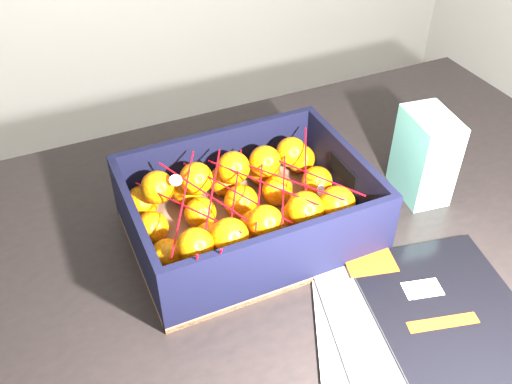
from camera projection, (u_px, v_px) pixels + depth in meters
name	position (u px, v px, depth m)	size (l,w,h in m)	color
room_shell	(251.00, 2.00, 0.39)	(3.54, 3.54, 2.50)	beige
table	(313.00, 260.00, 1.02)	(1.20, 0.80, 0.75)	black
magazine_stack	(420.00, 331.00, 0.77)	(0.37, 0.34, 0.02)	#B6B6B2
produce_crate	(248.00, 215.00, 0.91)	(0.37, 0.28, 0.12)	#8B6240
clementine_heap	(248.00, 208.00, 0.90)	(0.35, 0.26, 0.10)	#D66504
mesh_net	(245.00, 193.00, 0.86)	(0.31, 0.25, 0.09)	#B80611
retail_carton	(425.00, 156.00, 0.97)	(0.07, 0.10, 0.16)	white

